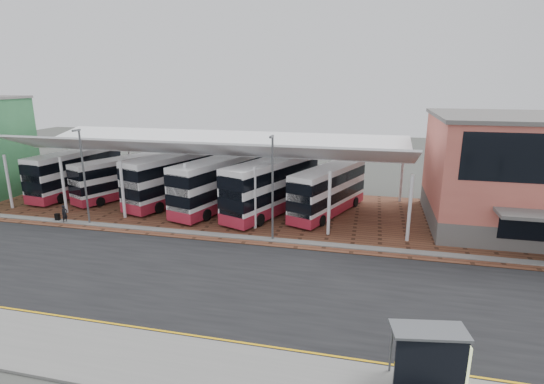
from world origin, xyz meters
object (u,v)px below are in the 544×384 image
object	(u,v)px
bus_0	(76,172)
bus_1	(121,178)
bus_3	(219,184)
pedestrian	(65,214)
bus_shelter	(436,353)
bus_4	(272,186)
bus_2	(176,178)
bus_5	(328,191)

from	to	relation	value
bus_0	bus_1	world-z (taller)	bus_0
bus_3	pedestrian	world-z (taller)	bus_3
bus_shelter	bus_4	bearing A→B (deg)	109.32
bus_0	bus_shelter	bearing A→B (deg)	-27.16
bus_1	bus_3	world-z (taller)	bus_3
bus_2	bus_4	world-z (taller)	bus_4
bus_1	pedestrian	xyz separation A→B (m)	(-0.16, -8.33, -1.25)
bus_3	bus_2	bearing A→B (deg)	-175.78
bus_4	pedestrian	world-z (taller)	bus_4
bus_1	bus_shelter	distance (m)	35.61
bus_5	pedestrian	distance (m)	22.92
bus_2	pedestrian	size ratio (longest dim) A/B	7.63
bus_0	bus_3	xyz separation A→B (m)	(16.57, -1.41, 0.08)
bus_0	bus_4	distance (m)	21.81
bus_3	bus_shelter	size ratio (longest dim) A/B	3.78
bus_4	bus_shelter	xyz separation A→B (m)	(11.56, -20.88, -0.87)
bus_1	bus_shelter	world-z (taller)	bus_1
bus_1	bus_shelter	size ratio (longest dim) A/B	3.19
bus_4	bus_5	bearing A→B (deg)	29.52
bus_1	bus_4	distance (m)	16.38
bus_5	bus_4	bearing A→B (deg)	-150.65
bus_1	pedestrian	bearing A→B (deg)	-67.28
bus_shelter	bus_3	bearing A→B (deg)	118.89
bus_shelter	bus_0	bearing A→B (deg)	136.40
bus_4	bus_1	bearing A→B (deg)	-163.13
bus_0	bus_2	size ratio (longest dim) A/B	0.95
bus_0	bus_5	size ratio (longest dim) A/B	1.07
bus_2	bus_shelter	xyz separation A→B (m)	(21.66, -22.07, -0.83)
bus_2	bus_3	bearing A→B (deg)	6.10
pedestrian	bus_4	bearing A→B (deg)	-58.53
bus_0	pedestrian	distance (m)	10.20
bus_2	bus_1	bearing A→B (deg)	-162.47
bus_0	bus_3	distance (m)	16.63
bus_5	pedestrian	xyz separation A→B (m)	(-21.51, -7.79, -1.37)
bus_2	bus_shelter	bearing A→B (deg)	-27.27
bus_3	bus_5	bearing A→B (deg)	19.72
bus_2	bus_3	distance (m)	5.03
bus_0	bus_shelter	world-z (taller)	bus_0
bus_0	pedestrian	bearing A→B (deg)	-51.76
bus_1	bus_4	world-z (taller)	bus_4
bus_3	bus_4	xyz separation A→B (m)	(5.18, -0.13, 0.06)
bus_1	bus_3	bearing A→B (deg)	17.99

